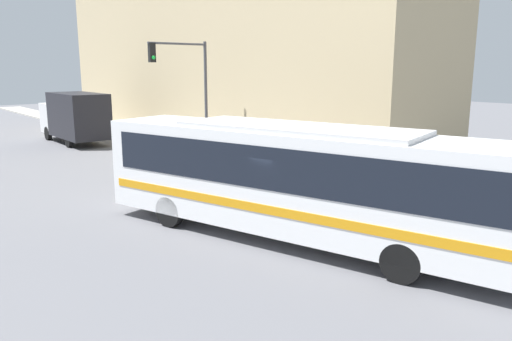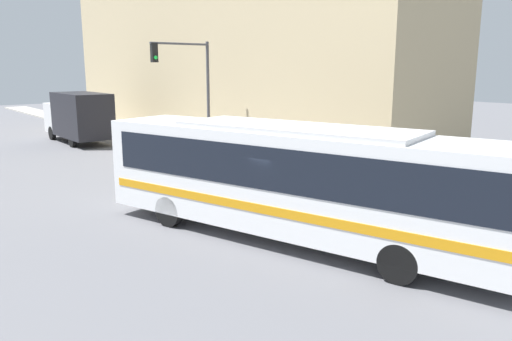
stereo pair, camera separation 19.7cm
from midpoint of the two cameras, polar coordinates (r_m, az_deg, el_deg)
ground_plane at (r=14.84m, az=1.28°, el=-7.22°), size 120.00×120.00×0.00m
sidewalk at (r=34.41m, az=-13.17°, el=3.48°), size 2.41×70.00×0.12m
building_facade at (r=33.88m, az=-5.01°, el=12.72°), size 6.00×32.68×10.86m
city_bus at (r=13.79m, az=4.21°, el=-0.60°), size 5.82×12.52×3.27m
delivery_truck at (r=34.32m, az=-20.20°, el=5.87°), size 2.35×6.96×3.23m
fire_hydrant at (r=20.06m, az=7.23°, el=-0.83°), size 0.23×0.31×0.73m
traffic_light_pole at (r=25.70m, az=-7.98°, el=10.18°), size 3.28×0.35×5.97m
parking_meter at (r=24.22m, az=-2.58°, el=2.50°), size 0.14×0.14×1.19m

